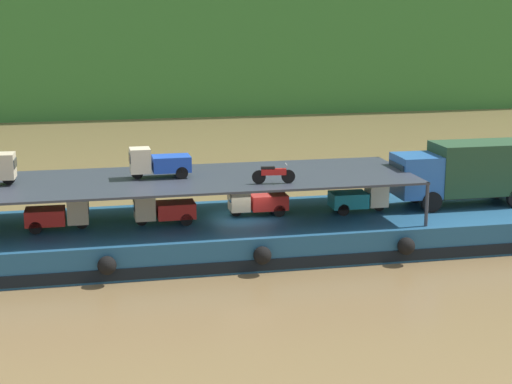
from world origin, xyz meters
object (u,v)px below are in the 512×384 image
(mini_truck_lower_bow, at_px, (360,198))
(mini_truck_lower_mid, at_px, (163,209))
(mini_truck_upper_mid, at_px, (159,163))
(motorcycle_upper_port, at_px, (273,174))
(mini_truck_lower_fore, at_px, (257,201))
(mini_truck_lower_aft, at_px, (58,214))
(cargo_barge, at_px, (245,233))
(covered_lorry, at_px, (466,171))

(mini_truck_lower_bow, bearing_deg, mini_truck_lower_mid, -178.61)
(mini_truck_upper_mid, bearing_deg, motorcycle_upper_port, -25.82)
(mini_truck_lower_fore, bearing_deg, mini_truck_lower_aft, -175.73)
(cargo_barge, distance_m, motorcycle_upper_port, 3.81)
(mini_truck_lower_fore, height_order, mini_truck_lower_bow, same)
(motorcycle_upper_port, bearing_deg, cargo_barge, 115.59)
(mini_truck_lower_mid, height_order, mini_truck_upper_mid, mini_truck_upper_mid)
(mini_truck_lower_bow, bearing_deg, mini_truck_lower_fore, 174.73)
(mini_truck_lower_mid, xyz_separation_m, mini_truck_lower_fore, (4.44, 0.68, 0.00))
(mini_truck_lower_mid, distance_m, mini_truck_upper_mid, 2.12)
(mini_truck_lower_bow, bearing_deg, cargo_barge, 179.50)
(cargo_barge, bearing_deg, covered_lorry, 1.08)
(mini_truck_lower_fore, distance_m, motorcycle_upper_port, 2.89)
(mini_truck_lower_fore, xyz_separation_m, mini_truck_lower_bow, (4.92, -0.45, 0.00))
(mini_truck_lower_aft, relative_size, mini_truck_lower_mid, 1.00)
(mini_truck_lower_bow, xyz_separation_m, motorcycle_upper_port, (-4.68, -1.84, 1.74))
(mini_truck_lower_mid, distance_m, mini_truck_lower_bow, 9.36)
(covered_lorry, height_order, motorcycle_upper_port, covered_lorry)
(mini_truck_lower_mid, relative_size, mini_truck_lower_fore, 1.00)
(mini_truck_lower_bow, height_order, motorcycle_upper_port, motorcycle_upper_port)
(mini_truck_lower_fore, height_order, motorcycle_upper_port, motorcycle_upper_port)
(mini_truck_upper_mid, height_order, motorcycle_upper_port, mini_truck_upper_mid)
(mini_truck_lower_aft, xyz_separation_m, mini_truck_lower_bow, (13.95, 0.22, 0.00))
(mini_truck_lower_fore, relative_size, mini_truck_upper_mid, 1.00)
(mini_truck_lower_aft, xyz_separation_m, mini_truck_lower_fore, (9.03, 0.67, 0.00))
(mini_truck_lower_bow, bearing_deg, covered_lorry, 2.68)
(covered_lorry, xyz_separation_m, mini_truck_upper_mid, (-15.00, 0.21, 1.00))
(cargo_barge, xyz_separation_m, motorcycle_upper_port, (0.90, -1.89, 3.18))
(covered_lorry, bearing_deg, mini_truck_lower_mid, -178.13)
(cargo_barge, height_order, mini_truck_lower_mid, mini_truck_lower_mid)
(mini_truck_lower_mid, xyz_separation_m, motorcycle_upper_port, (4.68, -1.61, 1.74))
(motorcycle_upper_port, bearing_deg, mini_truck_upper_mid, 154.18)
(mini_truck_lower_aft, xyz_separation_m, mini_truck_upper_mid, (4.51, 0.69, 2.00))
(cargo_barge, distance_m, mini_truck_lower_mid, 4.05)
(mini_truck_lower_mid, distance_m, mini_truck_lower_fore, 4.49)
(covered_lorry, relative_size, mini_truck_upper_mid, 2.86)
(cargo_barge, bearing_deg, mini_truck_upper_mid, 173.81)
(covered_lorry, height_order, mini_truck_lower_fore, covered_lorry)
(mini_truck_lower_mid, xyz_separation_m, mini_truck_lower_bow, (9.36, 0.23, 0.00))
(cargo_barge, xyz_separation_m, mini_truck_lower_bow, (5.58, -0.05, 1.44))
(mini_truck_lower_aft, height_order, mini_truck_upper_mid, mini_truck_upper_mid)
(cargo_barge, xyz_separation_m, mini_truck_lower_fore, (0.66, 0.40, 1.44))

